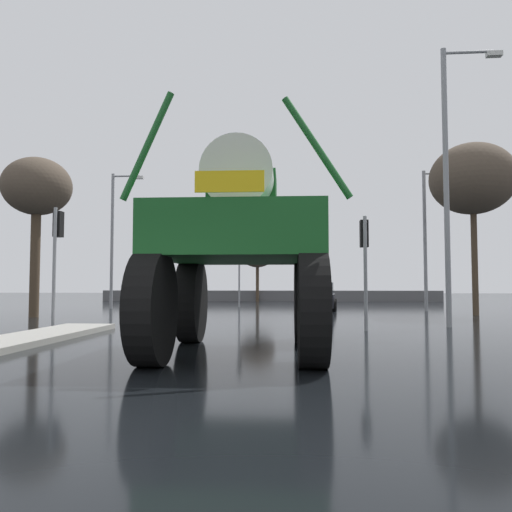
% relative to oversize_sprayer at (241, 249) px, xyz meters
% --- Properties ---
extents(ground_plane, '(120.00, 120.00, 0.00)m').
position_rel_oversize_sprayer_xyz_m(ground_plane, '(-1.18, 13.18, -2.13)').
color(ground_plane, black).
extents(oversize_sprayer, '(4.00, 5.68, 4.75)m').
position_rel_oversize_sprayer_xyz_m(oversize_sprayer, '(0.00, 0.00, 0.00)').
color(oversize_sprayer, black).
rests_on(oversize_sprayer, ground).
extents(sedan_ahead, '(2.19, 4.24, 1.52)m').
position_rel_oversize_sprayer_xyz_m(sedan_ahead, '(2.40, 17.74, -1.42)').
color(sedan_ahead, black).
rests_on(sedan_ahead, ground).
extents(traffic_signal_near_left, '(0.24, 0.54, 3.89)m').
position_rel_oversize_sprayer_xyz_m(traffic_signal_near_left, '(-6.59, 5.31, 0.71)').
color(traffic_signal_near_left, gray).
rests_on(traffic_signal_near_left, ground).
extents(traffic_signal_near_right, '(0.24, 0.54, 3.50)m').
position_rel_oversize_sprayer_xyz_m(traffic_signal_near_right, '(3.25, 5.31, 0.42)').
color(traffic_signal_near_right, gray).
rests_on(traffic_signal_near_right, ground).
extents(traffic_signal_far_left, '(0.24, 0.55, 4.18)m').
position_rel_oversize_sprayer_xyz_m(traffic_signal_far_left, '(-2.37, 20.61, 0.92)').
color(traffic_signal_far_left, gray).
rests_on(traffic_signal_far_left, ground).
extents(traffic_signal_far_right, '(0.24, 0.55, 3.94)m').
position_rel_oversize_sprayer_xyz_m(traffic_signal_far_right, '(2.14, 20.62, 0.75)').
color(traffic_signal_far_right, gray).
rests_on(traffic_signal_far_right, ground).
extents(streetlight_near_right, '(2.01, 0.24, 9.40)m').
position_rel_oversize_sprayer_xyz_m(streetlight_near_right, '(6.29, 6.72, 3.04)').
color(streetlight_near_right, gray).
rests_on(streetlight_near_right, ground).
extents(streetlight_far_left, '(1.93, 0.24, 7.96)m').
position_rel_oversize_sprayer_xyz_m(streetlight_far_left, '(-9.51, 18.29, 2.30)').
color(streetlight_far_left, gray).
rests_on(streetlight_far_left, ground).
extents(streetlight_far_right, '(1.77, 0.24, 7.47)m').
position_rel_oversize_sprayer_xyz_m(streetlight_far_right, '(8.10, 16.81, 2.03)').
color(streetlight_far_right, gray).
rests_on(streetlight_far_right, ground).
extents(bare_tree_left, '(2.96, 2.96, 6.95)m').
position_rel_oversize_sprayer_xyz_m(bare_tree_left, '(-10.14, 10.53, 3.44)').
color(bare_tree_left, '#473828').
rests_on(bare_tree_left, ground).
extents(bare_tree_right, '(3.88, 3.88, 7.94)m').
position_rel_oversize_sprayer_xyz_m(bare_tree_right, '(9.30, 13.36, 4.14)').
color(bare_tree_right, '#473828').
rests_on(bare_tree_right, ground).
extents(bare_tree_far_center, '(3.05, 3.05, 5.44)m').
position_rel_oversize_sprayer_xyz_m(bare_tree_far_center, '(-2.09, 31.46, 1.99)').
color(bare_tree_far_center, '#473828').
rests_on(bare_tree_far_center, ground).
extents(roadside_barrier, '(28.58, 0.24, 0.90)m').
position_rel_oversize_sprayer_xyz_m(roadside_barrier, '(-1.18, 31.85, -1.68)').
color(roadside_barrier, '#59595B').
rests_on(roadside_barrier, ground).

